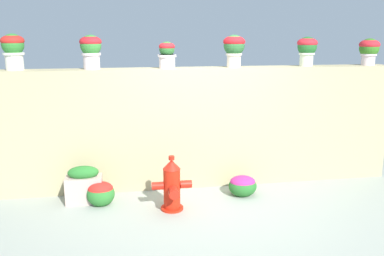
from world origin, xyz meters
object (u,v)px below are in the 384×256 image
(potted_plant_0, at_px, (13,48))
(planter_box, at_px, (84,185))
(fire_hydrant, at_px, (172,186))
(potted_plant_3, at_px, (234,47))
(potted_plant_4, at_px, (307,48))
(flower_bush_left, at_px, (243,185))
(flower_bush_right, at_px, (101,193))
(potted_plant_2, at_px, (167,53))
(potted_plant_5, at_px, (369,49))
(potted_plant_1, at_px, (91,48))

(potted_plant_0, height_order, planter_box, potted_plant_0)
(fire_hydrant, bearing_deg, potted_plant_3, 40.79)
(potted_plant_4, bearing_deg, potted_plant_0, 179.11)
(flower_bush_left, xyz_separation_m, flower_bush_right, (-1.99, -0.01, 0.02))
(potted_plant_0, bearing_deg, potted_plant_3, -0.97)
(potted_plant_2, relative_size, fire_hydrant, 0.51)
(flower_bush_left, bearing_deg, potted_plant_5, 15.28)
(potted_plant_0, height_order, fire_hydrant, potted_plant_0)
(potted_plant_3, distance_m, potted_plant_5, 2.16)
(potted_plant_1, distance_m, potted_plant_2, 1.05)
(potted_plant_4, relative_size, planter_box, 0.84)
(flower_bush_left, height_order, flower_bush_right, flower_bush_right)
(flower_bush_left, bearing_deg, potted_plant_0, 168.61)
(potted_plant_1, xyz_separation_m, potted_plant_5, (4.19, -0.01, -0.04))
(potted_plant_1, height_order, potted_plant_4, potted_plant_1)
(potted_plant_0, xyz_separation_m, potted_plant_3, (3.06, -0.05, -0.00))
(potted_plant_3, distance_m, flower_bush_right, 2.80)
(planter_box, bearing_deg, fire_hydrant, -20.34)
(fire_hydrant, bearing_deg, flower_bush_left, 17.11)
(potted_plant_0, distance_m, flower_bush_left, 3.68)
(potted_plant_2, relative_size, potted_plant_3, 0.81)
(potted_plant_0, xyz_separation_m, potted_plant_4, (4.18, -0.07, -0.02))
(potted_plant_0, xyz_separation_m, flower_bush_left, (3.08, -0.62, -1.92))
(fire_hydrant, xyz_separation_m, flower_bush_right, (-0.93, 0.31, -0.15))
(potted_plant_2, height_order, potted_plant_5, potted_plant_5)
(potted_plant_4, bearing_deg, flower_bush_left, -153.31)
(potted_plant_3, bearing_deg, planter_box, -168.06)
(potted_plant_0, bearing_deg, flower_bush_right, -30.11)
(potted_plant_3, xyz_separation_m, flower_bush_left, (0.02, -0.57, -1.92))
(potted_plant_0, height_order, potted_plant_2, potted_plant_0)
(flower_bush_right, bearing_deg, fire_hydrant, -18.48)
(potted_plant_2, height_order, potted_plant_3, potted_plant_3)
(potted_plant_1, bearing_deg, flower_bush_right, -83.69)
(potted_plant_2, bearing_deg, potted_plant_5, 0.73)
(potted_plant_2, xyz_separation_m, potted_plant_3, (0.98, 0.02, 0.09))
(planter_box, bearing_deg, potted_plant_2, 19.99)
(potted_plant_0, distance_m, potted_plant_1, 1.02)
(potted_plant_3, distance_m, fire_hydrant, 2.22)
(potted_plant_0, distance_m, fire_hydrant, 2.84)
(fire_hydrant, relative_size, flower_bush_left, 1.82)
(flower_bush_right, bearing_deg, potted_plant_4, 10.41)
(potted_plant_0, relative_size, potted_plant_5, 1.19)
(potted_plant_0, relative_size, potted_plant_2, 1.29)
(potted_plant_4, relative_size, flower_bush_right, 1.18)
(potted_plant_3, relative_size, potted_plant_4, 1.07)
(potted_plant_3, relative_size, fire_hydrant, 0.64)
(potted_plant_5, bearing_deg, potted_plant_2, -179.27)
(potted_plant_0, relative_size, potted_plant_1, 1.04)
(potted_plant_0, xyz_separation_m, planter_box, (0.87, -0.52, -1.83))
(potted_plant_1, bearing_deg, potted_plant_4, -0.79)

